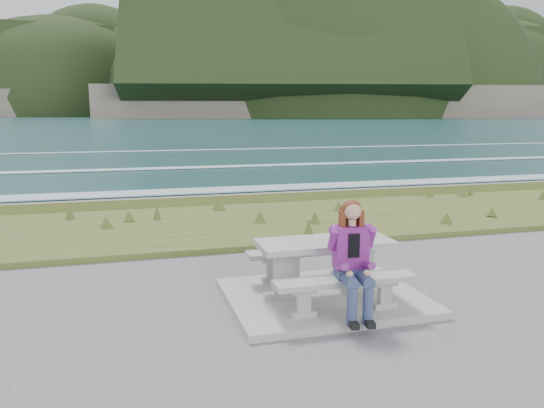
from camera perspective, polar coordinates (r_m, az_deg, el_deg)
name	(u,v)px	position (r m, az deg, el deg)	size (l,w,h in m)	color
concrete_slab	(324,297)	(7.35, 5.63, -9.98)	(2.60, 2.10, 0.10)	#9C9B97
picnic_table	(325,252)	(7.15, 5.71, -5.20)	(1.80, 0.75, 0.75)	#9C9B97
bench_landward	(346,285)	(6.60, 7.91, -8.68)	(1.80, 0.35, 0.45)	#9C9B97
bench_seaward	(307,256)	(7.85, 3.81, -5.57)	(1.80, 0.35, 0.45)	#9C9B97
grass_verge	(243,225)	(11.98, -3.09, -2.31)	(160.00, 4.50, 0.22)	#2D491B
shore_drop	(220,204)	(14.77, -5.56, 0.02)	(160.00, 0.80, 2.20)	#706054
ocean	(169,184)	(31.90, -11.01, 2.11)	(1600.00, 1600.00, 0.09)	#1B454E
headland_range	(365,101)	(448.44, 9.93, 10.84)	(729.83, 363.95, 194.74)	#706054
seated_woman	(354,275)	(6.46, 8.81, -7.57)	(0.46, 0.73, 1.41)	navy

